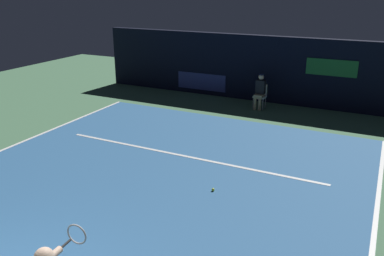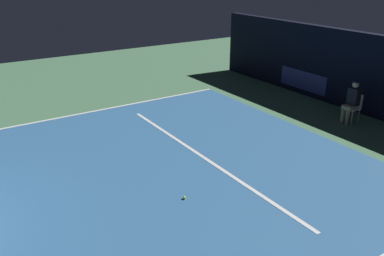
# 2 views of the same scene
# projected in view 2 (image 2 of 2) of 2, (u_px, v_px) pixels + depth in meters

# --- Properties ---
(ground_plane) EXTENTS (28.41, 28.41, 0.00)m
(ground_plane) POSITION_uv_depth(u_px,v_px,m) (133.00, 177.00, 9.44)
(ground_plane) COLOR #4C7A56
(court_surface) EXTENTS (9.80, 11.22, 0.01)m
(court_surface) POSITION_uv_depth(u_px,v_px,m) (133.00, 177.00, 9.44)
(court_surface) COLOR #336699
(court_surface) RESTS_ON ground
(line_sideline_right) EXTENTS (0.10, 11.22, 0.01)m
(line_sideline_right) POSITION_uv_depth(u_px,v_px,m) (69.00, 116.00, 13.21)
(line_sideline_right) COLOR white
(line_sideline_right) RESTS_ON court_surface
(line_service) EXTENTS (7.64, 0.10, 0.01)m
(line_service) POSITION_uv_depth(u_px,v_px,m) (202.00, 157.00, 10.42)
(line_service) COLOR white
(line_service) RESTS_ON court_surface
(back_wall) EXTENTS (13.88, 0.33, 2.60)m
(back_wall) POSITION_uv_depth(u_px,v_px,m) (365.00, 74.00, 13.16)
(back_wall) COLOR black
(back_wall) RESTS_ON ground
(line_judge_on_chair) EXTENTS (0.44, 0.53, 1.32)m
(line_judge_on_chair) POSITION_uv_depth(u_px,v_px,m) (352.00, 101.00, 12.49)
(line_judge_on_chair) COLOR white
(line_judge_on_chair) RESTS_ON ground
(tennis_ball) EXTENTS (0.07, 0.07, 0.07)m
(tennis_ball) POSITION_uv_depth(u_px,v_px,m) (184.00, 198.00, 8.54)
(tennis_ball) COLOR #CCE033
(tennis_ball) RESTS_ON court_surface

